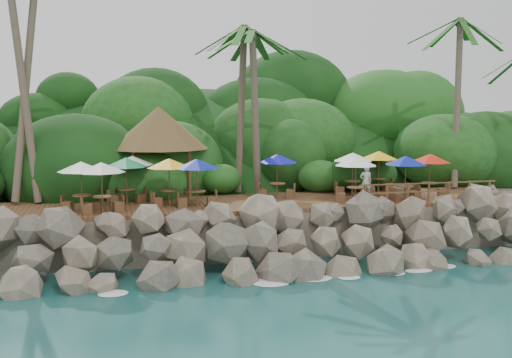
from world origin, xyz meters
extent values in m
plane|color=#19514F|center=(0.00, 0.00, 0.00)|extent=(140.00, 140.00, 0.00)
cube|color=gray|center=(0.00, 16.00, 1.05)|extent=(32.00, 25.20, 2.10)
ellipsoid|color=#143811|center=(0.00, 23.50, 0.00)|extent=(44.80, 28.00, 15.40)
cube|color=brown|center=(0.00, 6.00, 2.20)|extent=(26.00, 5.00, 0.20)
ellipsoid|color=white|center=(-9.00, 0.30, 0.03)|extent=(1.20, 0.80, 0.06)
ellipsoid|color=white|center=(-6.00, 0.30, 0.03)|extent=(1.20, 0.80, 0.06)
ellipsoid|color=white|center=(-3.00, 0.30, 0.03)|extent=(1.20, 0.80, 0.06)
ellipsoid|color=white|center=(0.00, 0.30, 0.03)|extent=(1.20, 0.80, 0.06)
ellipsoid|color=white|center=(3.00, 0.30, 0.03)|extent=(1.20, 0.80, 0.06)
ellipsoid|color=white|center=(6.00, 0.30, 0.03)|extent=(1.20, 0.80, 0.06)
ellipsoid|color=white|center=(9.00, 0.30, 0.03)|extent=(1.20, 0.80, 0.06)
cylinder|color=brown|center=(-10.83, 8.44, 8.62)|extent=(1.72, 1.97, 12.56)
cylinder|color=brown|center=(-10.59, 8.80, 8.59)|extent=(1.80, 2.74, 12.38)
cylinder|color=brown|center=(0.01, 9.37, 6.66)|extent=(0.75, 0.95, 8.73)
ellipsoid|color=#23601E|center=(0.01, 9.37, 11.03)|extent=(6.00, 6.00, 2.40)
cylinder|color=brown|center=(0.54, 8.44, 6.49)|extent=(0.91, 0.99, 8.39)
ellipsoid|color=#23601E|center=(0.54, 8.44, 10.69)|extent=(6.00, 6.00, 2.40)
cylinder|color=brown|center=(12.32, 8.48, 7.10)|extent=(1.43, 2.04, 9.50)
ellipsoid|color=#23601E|center=(12.32, 8.48, 11.91)|extent=(6.00, 6.00, 2.40)
cylinder|color=brown|center=(-5.74, 8.20, 3.50)|extent=(0.16, 0.16, 2.40)
cylinder|color=brown|center=(-2.94, 8.20, 3.50)|extent=(0.16, 0.16, 2.40)
cylinder|color=brown|center=(-5.74, 11.00, 3.50)|extent=(0.16, 0.16, 2.40)
cylinder|color=brown|center=(-2.94, 11.00, 3.50)|extent=(0.16, 0.16, 2.40)
cone|color=brown|center=(-4.34, 9.60, 5.80)|extent=(5.24, 5.24, 2.20)
cylinder|color=brown|center=(8.91, 5.26, 2.66)|extent=(0.08, 0.08, 0.72)
cylinder|color=brown|center=(8.91, 5.26, 3.03)|extent=(0.82, 0.82, 0.05)
cylinder|color=brown|center=(8.91, 5.26, 3.37)|extent=(0.05, 0.05, 2.15)
cone|color=red|center=(8.91, 5.26, 4.30)|extent=(2.05, 2.05, 0.44)
cube|color=brown|center=(8.23, 5.38, 2.52)|extent=(0.48, 0.48, 0.45)
cube|color=brown|center=(9.58, 5.14, 2.52)|extent=(0.48, 0.48, 0.45)
cylinder|color=brown|center=(-5.80, 7.51, 2.66)|extent=(0.08, 0.08, 0.72)
cylinder|color=brown|center=(-5.80, 7.51, 3.03)|extent=(0.82, 0.82, 0.05)
cylinder|color=brown|center=(-5.80, 7.51, 3.37)|extent=(0.05, 0.05, 2.15)
cone|color=white|center=(-5.80, 7.51, 4.30)|extent=(2.05, 2.05, 0.44)
cube|color=brown|center=(-6.48, 7.45, 2.52)|extent=(0.44, 0.44, 0.45)
cube|color=brown|center=(-5.12, 7.57, 2.52)|extent=(0.44, 0.44, 0.45)
cylinder|color=brown|center=(1.32, 6.89, 2.66)|extent=(0.08, 0.08, 0.72)
cylinder|color=brown|center=(1.32, 6.89, 3.03)|extent=(0.82, 0.82, 0.05)
cylinder|color=brown|center=(1.32, 6.89, 3.37)|extent=(0.05, 0.05, 2.15)
cone|color=#0D0DAE|center=(1.32, 6.89, 4.30)|extent=(2.05, 2.05, 0.44)
cube|color=brown|center=(0.68, 7.15, 2.52)|extent=(0.54, 0.54, 0.45)
cube|color=brown|center=(1.95, 6.63, 2.52)|extent=(0.54, 0.54, 0.45)
cylinder|color=brown|center=(7.10, 4.40, 2.66)|extent=(0.08, 0.08, 0.72)
cylinder|color=brown|center=(7.10, 4.40, 3.03)|extent=(0.82, 0.82, 0.05)
cylinder|color=brown|center=(7.10, 4.40, 3.37)|extent=(0.05, 0.05, 2.15)
cone|color=#0B1B97|center=(7.10, 4.40, 4.30)|extent=(2.05, 2.05, 0.44)
cube|color=brown|center=(6.48, 4.13, 2.52)|extent=(0.54, 0.54, 0.45)
cube|color=brown|center=(7.73, 4.67, 2.52)|extent=(0.54, 0.54, 0.45)
cylinder|color=brown|center=(5.39, 6.91, 2.66)|extent=(0.08, 0.08, 0.72)
cylinder|color=brown|center=(5.39, 6.91, 3.03)|extent=(0.82, 0.82, 0.05)
cylinder|color=brown|center=(5.39, 6.91, 3.37)|extent=(0.05, 0.05, 2.15)
cone|color=white|center=(5.39, 6.91, 4.30)|extent=(2.05, 2.05, 0.44)
cube|color=brown|center=(4.71, 6.97, 2.52)|extent=(0.44, 0.44, 0.45)
cube|color=brown|center=(6.07, 6.85, 2.52)|extent=(0.44, 0.44, 0.45)
cylinder|color=brown|center=(-8.10, 4.95, 2.66)|extent=(0.08, 0.08, 0.72)
cylinder|color=brown|center=(-8.10, 4.95, 3.03)|extent=(0.82, 0.82, 0.05)
cylinder|color=brown|center=(-8.10, 4.95, 3.37)|extent=(0.05, 0.05, 2.15)
cone|color=white|center=(-8.10, 4.95, 4.30)|extent=(2.05, 2.05, 0.44)
cube|color=brown|center=(-8.74, 5.19, 2.52)|extent=(0.53, 0.53, 0.45)
cube|color=brown|center=(-7.46, 4.71, 2.52)|extent=(0.53, 0.53, 0.45)
cylinder|color=brown|center=(-4.22, 5.67, 2.66)|extent=(0.08, 0.08, 0.72)
cylinder|color=brown|center=(-4.22, 5.67, 3.03)|extent=(0.82, 0.82, 0.05)
cylinder|color=brown|center=(-4.22, 5.67, 3.37)|extent=(0.05, 0.05, 2.15)
cone|color=yellow|center=(-4.22, 5.67, 4.30)|extent=(2.05, 2.05, 0.44)
cube|color=brown|center=(-4.85, 5.40, 2.52)|extent=(0.54, 0.54, 0.45)
cube|color=brown|center=(-3.59, 5.94, 2.52)|extent=(0.54, 0.54, 0.45)
cylinder|color=brown|center=(-6.14, 6.58, 2.66)|extent=(0.08, 0.08, 0.72)
cylinder|color=brown|center=(-6.14, 6.58, 3.03)|extent=(0.82, 0.82, 0.05)
cylinder|color=brown|center=(-6.14, 6.58, 3.37)|extent=(0.05, 0.05, 2.15)
cone|color=#0C713A|center=(-6.14, 6.58, 4.30)|extent=(2.05, 2.05, 0.44)
cube|color=brown|center=(-6.80, 6.38, 2.52)|extent=(0.51, 0.51, 0.45)
cube|color=brown|center=(-5.49, 6.77, 2.52)|extent=(0.51, 0.51, 0.45)
cylinder|color=brown|center=(-3.01, 5.12, 2.66)|extent=(0.08, 0.08, 0.72)
cylinder|color=brown|center=(-3.01, 5.12, 3.03)|extent=(0.82, 0.82, 0.05)
cylinder|color=brown|center=(-3.01, 5.12, 3.37)|extent=(0.05, 0.05, 2.15)
cone|color=#0C1AA0|center=(-3.01, 5.12, 4.30)|extent=(2.05, 2.05, 0.44)
cube|color=brown|center=(-3.70, 5.12, 2.52)|extent=(0.41, 0.41, 0.45)
cube|color=brown|center=(-2.33, 5.12, 2.52)|extent=(0.41, 0.41, 0.45)
cylinder|color=brown|center=(4.57, 4.56, 2.66)|extent=(0.08, 0.08, 0.72)
cylinder|color=brown|center=(4.57, 4.56, 3.03)|extent=(0.82, 0.82, 0.05)
cylinder|color=brown|center=(4.57, 4.56, 3.37)|extent=(0.05, 0.05, 2.15)
cone|color=white|center=(4.57, 4.56, 4.30)|extent=(2.05, 2.05, 0.44)
cube|color=brown|center=(3.92, 4.78, 2.52)|extent=(0.52, 0.52, 0.45)
cube|color=brown|center=(5.21, 4.34, 2.52)|extent=(0.52, 0.52, 0.45)
cylinder|color=brown|center=(7.19, 7.60, 2.66)|extent=(0.08, 0.08, 0.72)
cylinder|color=brown|center=(7.19, 7.60, 3.03)|extent=(0.82, 0.82, 0.05)
cylinder|color=brown|center=(7.19, 7.60, 3.37)|extent=(0.05, 0.05, 2.15)
cone|color=yellow|center=(7.19, 7.60, 4.30)|extent=(2.05, 2.05, 0.44)
cube|color=brown|center=(6.54, 7.38, 2.52)|extent=(0.52, 0.52, 0.45)
cube|color=brown|center=(7.83, 7.82, 2.52)|extent=(0.52, 0.52, 0.45)
cylinder|color=brown|center=(-7.24, 4.40, 2.66)|extent=(0.08, 0.08, 0.72)
cylinder|color=brown|center=(-7.24, 4.40, 3.03)|extent=(0.82, 0.82, 0.05)
cylinder|color=brown|center=(-7.24, 4.40, 3.37)|extent=(0.05, 0.05, 2.15)
cone|color=white|center=(-7.24, 4.40, 4.30)|extent=(2.05, 2.05, 0.44)
cube|color=brown|center=(-7.90, 4.24, 2.52)|extent=(0.50, 0.50, 0.45)
cube|color=brown|center=(-6.58, 4.56, 2.52)|extent=(0.50, 0.50, 0.45)
cylinder|color=brown|center=(4.66, 3.65, 2.80)|extent=(0.10, 0.10, 1.00)
cylinder|color=brown|center=(5.76, 3.65, 2.80)|extent=(0.10, 0.10, 1.00)
cylinder|color=brown|center=(6.86, 3.65, 2.80)|extent=(0.10, 0.10, 1.00)
cylinder|color=brown|center=(7.96, 3.65, 2.80)|extent=(0.10, 0.10, 1.00)
cylinder|color=brown|center=(9.06, 3.65, 2.80)|extent=(0.10, 0.10, 1.00)
cylinder|color=brown|center=(10.16, 3.65, 2.80)|extent=(0.10, 0.10, 1.00)
cylinder|color=brown|center=(11.26, 3.65, 2.80)|extent=(0.10, 0.10, 1.00)
cube|color=brown|center=(7.96, 3.65, 3.25)|extent=(7.20, 0.06, 0.06)
cube|color=brown|center=(7.96, 3.65, 2.85)|extent=(7.20, 0.06, 0.06)
imported|color=silver|center=(5.58, 5.63, 3.14)|extent=(0.67, 0.50, 1.68)
camera|label=1|loc=(-6.93, -22.46, 6.93)|focal=42.72mm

